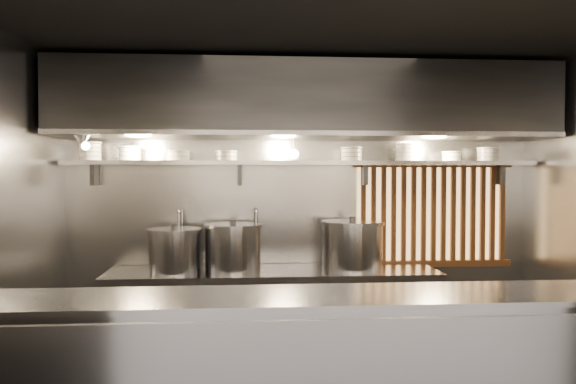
{
  "coord_description": "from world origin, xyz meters",
  "views": [
    {
      "loc": [
        -0.56,
        -3.95,
        1.79
      ],
      "look_at": [
        -0.21,
        0.55,
        1.63
      ],
      "focal_mm": 35.0,
      "sensor_mm": 36.0,
      "label": 1
    }
  ],
  "objects": [
    {
      "name": "ceiling",
      "position": [
        0.0,
        0.0,
        2.8
      ],
      "size": [
        4.5,
        4.5,
        0.0
      ],
      "primitive_type": "plane",
      "rotation": [
        3.14,
        0.0,
        0.0
      ],
      "color": "black",
      "rests_on": "wall_back"
    },
    {
      "name": "wall_back",
      "position": [
        0.0,
        1.5,
        1.4
      ],
      "size": [
        4.5,
        0.0,
        4.5
      ],
      "primitive_type": "plane",
      "rotation": [
        1.57,
        0.0,
        0.0
      ],
      "color": "gray",
      "rests_on": "floor"
    },
    {
      "name": "cooking_bench",
      "position": [
        -0.3,
        1.13,
        0.45
      ],
      "size": [
        3.0,
        0.7,
        0.9
      ],
      "primitive_type": "cube",
      "color": "#99999E",
      "rests_on": "floor"
    },
    {
      "name": "bowl_shelf",
      "position": [
        0.0,
        1.32,
        1.88
      ],
      "size": [
        4.4,
        0.34,
        0.04
      ],
      "primitive_type": "cube",
      "color": "#99999E",
      "rests_on": "wall_back"
    },
    {
      "name": "exhaust_hood",
      "position": [
        0.0,
        1.1,
        2.42
      ],
      "size": [
        4.4,
        0.81,
        0.65
      ],
      "color": "#2D2D30",
      "rests_on": "ceiling"
    },
    {
      "name": "wood_screen",
      "position": [
        1.3,
        1.45,
        1.38
      ],
      "size": [
        1.56,
        0.09,
        1.04
      ],
      "color": "#FDC571",
      "rests_on": "wall_back"
    },
    {
      "name": "faucet_left",
      "position": [
        -1.15,
        1.37,
        1.31
      ],
      "size": [
        0.04,
        0.3,
        0.5
      ],
      "color": "silver",
      "rests_on": "wall_back"
    },
    {
      "name": "faucet_right",
      "position": [
        -0.45,
        1.37,
        1.31
      ],
      "size": [
        0.04,
        0.3,
        0.5
      ],
      "color": "silver",
      "rests_on": "wall_back"
    },
    {
      "name": "heat_lamp",
      "position": [
        -1.9,
        0.85,
        2.07
      ],
      "size": [
        0.25,
        0.35,
        0.2
      ],
      "color": "#99999E",
      "rests_on": "exhaust_hood"
    },
    {
      "name": "pendant_bulb",
      "position": [
        -0.1,
        1.2,
        1.96
      ],
      "size": [
        0.09,
        0.09,
        0.19
      ],
      "color": "#2D2D30",
      "rests_on": "exhaust_hood"
    },
    {
      "name": "stock_pot_left",
      "position": [
        -1.18,
        1.08,
        1.1
      ],
      "size": [
        0.61,
        0.61,
        0.43
      ],
      "rotation": [
        0.0,
        0.0,
        0.3
      ],
      "color": "#99999E",
      "rests_on": "cooking_bench"
    },
    {
      "name": "stock_pot_mid",
      "position": [
        -0.66,
        1.14,
        1.11
      ],
      "size": [
        0.65,
        0.65,
        0.46
      ],
      "rotation": [
        0.0,
        0.0,
        -0.25
      ],
      "color": "#99999E",
      "rests_on": "cooking_bench"
    },
    {
      "name": "stock_pot_right",
      "position": [
        0.44,
        1.15,
        1.12
      ],
      "size": [
        0.65,
        0.65,
        0.48
      ],
      "rotation": [
        0.0,
        0.0,
        0.11
      ],
      "color": "#99999E",
      "rests_on": "cooking_bench"
    },
    {
      "name": "bowl_stack_0",
      "position": [
        -1.97,
        1.32,
        1.98
      ],
      "size": [
        0.21,
        0.21,
        0.17
      ],
      "color": "white",
      "rests_on": "bowl_shelf"
    },
    {
      "name": "bowl_stack_1",
      "position": [
        -1.6,
        1.32,
        1.97
      ],
      "size": [
        0.21,
        0.21,
        0.13
      ],
      "color": "white",
      "rests_on": "bowl_shelf"
    },
    {
      "name": "bowl_stack_2",
      "position": [
        -1.17,
        1.32,
        1.95
      ],
      "size": [
        0.24,
        0.24,
        0.09
      ],
      "color": "white",
      "rests_on": "bowl_shelf"
    },
    {
      "name": "bowl_stack_3",
      "position": [
        -0.73,
        1.32,
        1.95
      ],
      "size": [
        0.21,
        0.21,
        0.09
      ],
      "color": "white",
      "rests_on": "bowl_shelf"
    },
    {
      "name": "bowl_stack_4",
      "position": [
        0.46,
        1.32,
        1.97
      ],
      "size": [
        0.21,
        0.21,
        0.13
      ],
      "color": "white",
      "rests_on": "bowl_shelf"
    },
    {
      "name": "bowl_stack_5",
      "position": [
        0.99,
        1.32,
        1.98
      ],
      "size": [
        0.21,
        0.21,
        0.17
      ],
      "color": "white",
      "rests_on": "bowl_shelf"
    },
    {
      "name": "bowl_stack_6",
      "position": [
        1.44,
        1.32,
        1.95
      ],
      "size": [
        0.2,
        0.2,
        0.09
      ],
      "color": "white",
      "rests_on": "bowl_shelf"
    },
    {
      "name": "bowl_stack_7",
      "position": [
        1.79,
        1.32,
        1.97
      ],
      "size": [
        0.21,
        0.21,
        0.13
      ],
      "color": "white",
      "rests_on": "bowl_shelf"
    }
  ]
}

